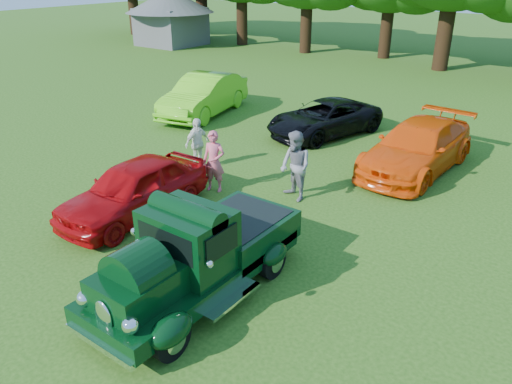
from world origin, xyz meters
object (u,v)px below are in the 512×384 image
Objects in this scene: hero_pickup at (198,256)px; spectator_pink at (214,161)px; back_car_orange at (417,147)px; gazebo at (170,11)px; back_car_lime at (204,95)px; spectator_white at (197,143)px; back_car_black at (324,118)px; spectator_grey at (295,166)px; red_convertible at (134,189)px.

hero_pickup is 2.76× the size of spectator_pink.
spectator_pink is (-3.84, -4.62, 0.12)m from back_car_orange.
gazebo reaches higher than back_car_orange.
back_car_lime is 0.75× the size of gazebo.
spectator_white is at bearing -43.14° from gazebo.
gazebo is at bearing 164.62° from back_car_black.
spectator_grey reaches higher than back_car_orange.
spectator_grey is 0.28× the size of gazebo.
back_car_lime is 8.52m from spectator_grey.
back_car_black is at bearing 70.16° from spectator_pink.
back_car_lime is at bearing 114.14° from spectator_pink.
gazebo reaches higher than hero_pickup.
red_convertible is 4.05m from spectator_grey.
hero_pickup reaches higher than red_convertible.
back_car_orange is at bearing 30.50° from spectator_pink.
spectator_grey is (-1.81, -3.81, 0.20)m from back_car_orange.
spectator_pink is (-2.78, 3.67, 0.06)m from hero_pickup.
hero_pickup is at bearing -57.94° from back_car_black.
spectator_grey reaches higher than spectator_white.
red_convertible is 8.88m from back_car_lime.
back_car_orange is (1.07, 8.29, -0.06)m from hero_pickup.
back_car_lime is 3.15× the size of spectator_white.
back_car_orange is (9.02, -0.75, -0.08)m from back_car_lime.
hero_pickup is 4.55m from spectator_grey.
spectator_pink reaches higher than back_car_black.
back_car_black is 5.97m from spectator_pink.
back_car_orange is (4.46, 6.86, 0.03)m from red_convertible.
back_car_lime is at bearing 172.47° from spectator_grey.
back_car_black is 0.69× the size of gazebo.
back_car_black is (0.62, 8.20, -0.08)m from red_convertible.
back_car_orange reaches higher than back_car_black.
red_convertible is at bearing -119.73° from back_car_orange.
gazebo is (-18.09, 16.95, 1.64)m from spectator_white.
spectator_grey is 1.19× the size of spectator_white.
back_car_black is 0.89× the size of back_car_orange.
red_convertible is at bearing -159.90° from spectator_white.
back_car_orange is 2.95× the size of spectator_pink.
red_convertible reaches higher than back_car_black.
red_convertible is 2.21× the size of spectator_grey.
back_car_orange is at bearing -29.57° from gazebo.
back_car_lime is 0.98× the size of back_car_orange.
spectator_white is 0.24× the size of gazebo.
spectator_pink is 0.26× the size of gazebo.
red_convertible is 0.82× the size of back_car_orange.
back_car_lime is at bearing -41.03° from gazebo.
spectator_white reaches higher than back_car_orange.
back_car_orange is at bearing 89.32° from spectator_grey.
back_car_orange is at bearing -3.23° from back_car_black.
hero_pickup is at bearing -94.05° from back_car_orange.
spectator_grey is (-0.75, 4.48, 0.13)m from hero_pickup.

